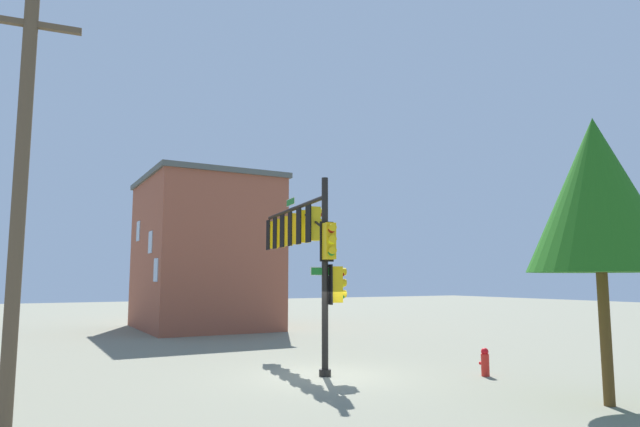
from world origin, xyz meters
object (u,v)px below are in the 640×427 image
Objects in this scene: utility_pole at (19,200)px; tree_mid at (597,194)px; signal_pole_assembly at (303,240)px; fire_hydrant at (485,362)px; brick_building at (204,253)px.

tree_mid is (-3.36, -12.08, 0.55)m from utility_pole.
signal_pole_assembly is 10.14m from utility_pole.
fire_hydrant is at bearing -139.55° from signal_pole_assembly.
signal_pole_assembly reaches higher than fire_hydrant.
fire_hydrant is 20.29m from brick_building.
brick_building reaches higher than fire_hydrant.
signal_pole_assembly is at bearing 175.79° from brick_building.
tree_mid is at bearing -174.44° from brick_building.
brick_building is (19.70, 2.71, 4.05)m from fire_hydrant.
tree_mid reaches higher than signal_pole_assembly.
tree_mid is at bearing -158.32° from signal_pole_assembly.
utility_pole is 1.23× the size of tree_mid.
fire_hydrant is 0.09× the size of brick_building.
utility_pole is 0.93× the size of brick_building.
signal_pole_assembly is 0.83× the size of utility_pole.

